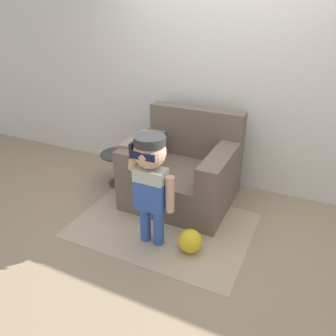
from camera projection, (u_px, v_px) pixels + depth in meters
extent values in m
plane|color=#998466|center=(194.00, 212.00, 3.48)|extent=(10.00, 10.00, 0.00)
cube|color=silver|center=(226.00, 74.00, 3.56)|extent=(10.00, 0.05, 2.60)
cube|color=#6B5B4C|center=(181.00, 185.00, 3.61)|extent=(1.08, 0.97, 0.40)
cube|color=#6B5B4C|center=(196.00, 132.00, 3.72)|extent=(1.08, 0.17, 0.56)
cube|color=#6B5B4C|center=(142.00, 153.00, 3.56)|extent=(0.22, 0.80, 0.28)
cube|color=#6B5B4C|center=(219.00, 168.00, 3.22)|extent=(0.22, 0.80, 0.28)
cube|color=gray|center=(142.00, 139.00, 3.49)|extent=(0.26, 0.53, 0.03)
cylinder|color=#3356AD|center=(145.00, 223.00, 3.00)|extent=(0.10, 0.10, 0.37)
cylinder|color=#3356AD|center=(159.00, 227.00, 2.95)|extent=(0.10, 0.10, 0.37)
cube|color=#3356AD|center=(151.00, 195.00, 2.83)|extent=(0.27, 0.16, 0.27)
cube|color=#B7C6B2|center=(151.00, 175.00, 2.74)|extent=(0.27, 0.16, 0.12)
sphere|color=tan|center=(150.00, 152.00, 2.65)|extent=(0.27, 0.27, 0.27)
cylinder|color=#2D2D2D|center=(150.00, 141.00, 2.61)|extent=(0.26, 0.26, 0.07)
cube|color=#2D2D2D|center=(157.00, 139.00, 2.72)|extent=(0.16, 0.12, 0.01)
cube|color=#0F1433|center=(142.00, 157.00, 2.54)|extent=(0.22, 0.01, 0.06)
cylinder|color=tan|center=(169.00, 194.00, 2.74)|extent=(0.08, 0.08, 0.33)
cylinder|color=tan|center=(134.00, 159.00, 2.75)|extent=(0.11, 0.08, 0.20)
cube|color=black|center=(132.00, 150.00, 2.69)|extent=(0.02, 0.07, 0.13)
cylinder|color=#333333|center=(120.00, 183.00, 4.04)|extent=(0.27, 0.27, 0.02)
cylinder|color=#333333|center=(119.00, 169.00, 3.96)|extent=(0.08, 0.08, 0.39)
cylinder|color=#333333|center=(118.00, 154.00, 3.87)|extent=(0.42, 0.42, 0.02)
cube|color=tan|center=(163.00, 225.00, 3.28)|extent=(1.71, 1.22, 0.01)
sphere|color=yellow|center=(190.00, 241.00, 2.89)|extent=(0.21, 0.21, 0.21)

